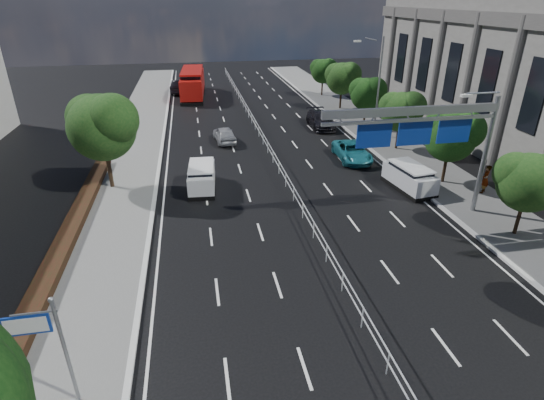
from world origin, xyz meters
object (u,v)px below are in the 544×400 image
object	(u,v)px
overhead_gantry	(429,128)
white_minivan	(202,177)
red_bus	(193,82)
parked_car_teal	(352,152)
toilet_sign	(45,336)
silver_minivan	(409,178)
pedestrian_b	(401,126)
near_car_silver	(224,134)
pedestrian_a	(485,179)
parked_car_dark	(321,120)
near_car_dark	(180,86)

from	to	relation	value
overhead_gantry	white_minivan	world-z (taller)	overhead_gantry
red_bus	parked_car_teal	bearing A→B (deg)	-62.20
toilet_sign	silver_minivan	xyz separation A→B (m)	(19.25, 14.00, -2.08)
pedestrian_b	parked_car_teal	bearing A→B (deg)	82.44
overhead_gantry	near_car_silver	bearing A→B (deg)	120.78
parked_car_teal	pedestrian_a	world-z (taller)	pedestrian_a
toilet_sign	near_car_silver	distance (m)	28.14
near_car_silver	parked_car_teal	bearing A→B (deg)	139.96
parked_car_dark	red_bus	bearing A→B (deg)	127.04
pedestrian_b	silver_minivan	bearing A→B (deg)	110.86
red_bus	pedestrian_a	bearing A→B (deg)	-58.63
pedestrian_a	parked_car_dark	bearing A→B (deg)	-112.78
toilet_sign	parked_car_dark	size ratio (longest dim) A/B	0.81
white_minivan	pedestrian_a	xyz separation A→B (m)	(18.65, -4.46, 0.24)
overhead_gantry	near_car_silver	size ratio (longest dim) A/B	2.47
toilet_sign	red_bus	xyz separation A→B (m)	(5.21, 47.57, -1.13)
near_car_dark	parked_car_dark	xyz separation A→B (m)	(14.30, -20.31, -0.08)
toilet_sign	white_minivan	size ratio (longest dim) A/B	1.03
silver_minivan	pedestrian_a	distance (m)	4.88
toilet_sign	silver_minivan	size ratio (longest dim) A/B	0.98
near_car_silver	near_car_dark	size ratio (longest dim) A/B	0.79
white_minivan	pedestrian_a	world-z (taller)	pedestrian_a
white_minivan	parked_car_teal	xyz separation A→B (m)	(12.29, 3.62, -0.18)
red_bus	parked_car_teal	distance (m)	29.87
toilet_sign	overhead_gantry	distance (m)	20.52
overhead_gantry	red_bus	bearing A→B (deg)	108.41
overhead_gantry	red_bus	xyz separation A→B (m)	(-12.49, 37.52, -3.79)
white_minivan	parked_car_teal	bearing A→B (deg)	20.70
red_bus	silver_minivan	world-z (taller)	red_bus
red_bus	near_car_dark	world-z (taller)	red_bus
red_bus	near_car_silver	distance (m)	20.73
toilet_sign	near_car_dark	size ratio (longest dim) A/B	0.83
overhead_gantry	silver_minivan	size ratio (longest dim) A/B	2.31
near_car_silver	pedestrian_a	distance (m)	21.92
near_car_silver	near_car_dark	world-z (taller)	near_car_dark
toilet_sign	silver_minivan	world-z (taller)	toilet_sign
white_minivan	silver_minivan	size ratio (longest dim) A/B	0.95
red_bus	silver_minivan	bearing A→B (deg)	-63.72
silver_minivan	parked_car_teal	size ratio (longest dim) A/B	0.89
near_car_silver	silver_minivan	world-z (taller)	silver_minivan
pedestrian_a	pedestrian_b	distance (m)	13.51
pedestrian_a	white_minivan	bearing A→B (deg)	-55.32
parked_car_dark	near_car_silver	bearing A→B (deg)	-161.76
overhead_gantry	parked_car_teal	size ratio (longest dim) A/B	2.05
toilet_sign	pedestrian_b	world-z (taller)	toilet_sign
toilet_sign	parked_car_dark	distance (m)	34.88
white_minivan	pedestrian_b	size ratio (longest dim) A/B	2.50
near_car_silver	parked_car_dark	xyz separation A→B (m)	(10.08, 2.99, 0.07)
red_bus	near_car_silver	size ratio (longest dim) A/B	2.85
parked_car_teal	overhead_gantry	bearing A→B (deg)	-86.11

